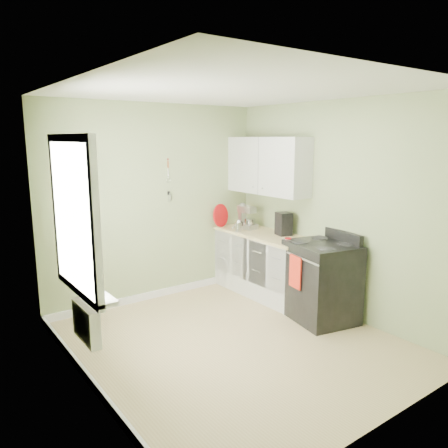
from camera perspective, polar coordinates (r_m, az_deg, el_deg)
floor at (r=5.02m, az=1.36°, el=-15.38°), size 3.20×3.60×0.02m
ceiling at (r=4.52m, az=1.53°, el=17.21°), size 3.20×3.60×0.02m
wall_back at (r=6.09m, az=-8.99°, el=2.68°), size 3.20×0.02×2.70m
wall_left at (r=3.84m, az=-18.01°, el=-2.70°), size 0.02×3.60×2.70m
wall_right at (r=5.69m, az=14.42°, el=1.87°), size 0.02×3.60×2.70m
base_cabinets at (r=6.35m, az=5.23°, el=-5.34°), size 0.60×1.60×0.87m
countertop at (r=6.23m, az=5.23°, el=-1.34°), size 0.64×1.60×0.04m
upper_cabinets at (r=6.26m, az=5.72°, el=7.59°), size 0.35×1.40×0.80m
window at (r=4.09m, az=-19.14°, el=0.92°), size 0.06×1.14×1.44m
window_sill at (r=4.27m, az=-17.63°, el=-7.85°), size 0.18×1.14×0.04m
radiator at (r=4.34m, az=-17.53°, el=-12.23°), size 0.12×0.50×0.35m
wall_utensils at (r=6.13m, az=-7.25°, el=4.80°), size 0.02×0.14×0.58m
stove at (r=5.58m, az=12.60°, el=-7.27°), size 0.85×0.92×1.10m
stand_mixer at (r=6.49m, az=2.99°, el=0.80°), size 0.21×0.33×0.37m
kettle at (r=6.28m, az=1.88°, el=-0.23°), size 0.17×0.10×0.17m
coffee_maker at (r=6.09m, az=7.79°, el=-0.05°), size 0.23×0.24×0.32m
red_tray at (r=6.60m, az=-0.43°, el=1.13°), size 0.35×0.16×0.35m
jar at (r=5.58m, az=8.33°, el=-2.23°), size 0.08×0.08×0.09m
plant_a at (r=3.99m, az=-16.42°, el=-6.55°), size 0.19×0.19×0.30m
plant_b at (r=4.12m, az=-17.11°, el=-5.92°), size 0.20×0.22×0.32m
plant_c at (r=4.63m, az=-19.39°, el=-4.24°), size 0.24×0.24×0.31m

